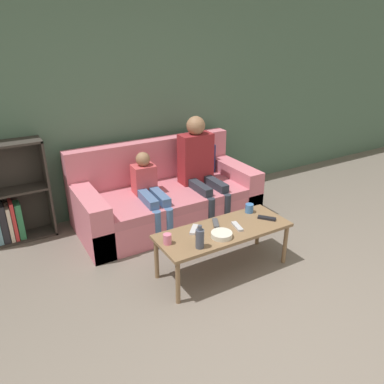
{
  "coord_description": "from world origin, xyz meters",
  "views": [
    {
      "loc": [
        -1.72,
        -1.34,
        2.09
      ],
      "look_at": [
        0.03,
        1.64,
        0.59
      ],
      "focal_mm": 35.0,
      "sensor_mm": 36.0,
      "label": 1
    }
  ],
  "objects": [
    {
      "name": "coffee_table",
      "position": [
        0.03,
        1.07,
        0.39
      ],
      "size": [
        1.25,
        0.48,
        0.44
      ],
      "color": "brown",
      "rests_on": "ground_plane"
    },
    {
      "name": "person_child",
      "position": [
        -0.23,
        2.1,
        0.5
      ],
      "size": [
        0.27,
        0.67,
        0.88
      ],
      "rotation": [
        0.0,
        0.0,
        -0.06
      ],
      "color": "#476693",
      "rests_on": "ground_plane"
    },
    {
      "name": "tv_remote_0",
      "position": [
        0.15,
        1.03,
        0.45
      ],
      "size": [
        0.08,
        0.18,
        0.02
      ],
      "rotation": [
        0.0,
        0.0,
        -0.22
      ],
      "color": "#B7B7BC",
      "rests_on": "coffee_table"
    },
    {
      "name": "cup_far",
      "position": [
        -0.52,
        1.1,
        0.48
      ],
      "size": [
        0.07,
        0.07,
        0.09
      ],
      "color": "pink",
      "rests_on": "coffee_table"
    },
    {
      "name": "bottle",
      "position": [
        -0.32,
        0.91,
        0.52
      ],
      "size": [
        0.07,
        0.07,
        0.21
      ],
      "color": "#424756",
      "rests_on": "coffee_table"
    },
    {
      "name": "person_adult",
      "position": [
        0.44,
        2.17,
        0.68
      ],
      "size": [
        0.39,
        0.67,
        1.2
      ],
      "rotation": [
        0.0,
        0.0,
        -0.01
      ],
      "color": "#282D38",
      "rests_on": "ground_plane"
    },
    {
      "name": "wall_back",
      "position": [
        0.0,
        2.84,
        1.3
      ],
      "size": [
        12.0,
        0.06,
        2.6
      ],
      "color": "#4C6B56",
      "rests_on": "ground_plane"
    },
    {
      "name": "tv_remote_1",
      "position": [
        0.49,
        1.02,
        0.45
      ],
      "size": [
        0.15,
        0.16,
        0.02
      ],
      "rotation": [
        0.0,
        0.0,
        0.69
      ],
      "color": "black",
      "rests_on": "coffee_table"
    },
    {
      "name": "bookshelf",
      "position": [
        -1.59,
        2.69,
        0.42
      ],
      "size": [
        0.74,
        0.28,
        1.07
      ],
      "color": "#332D28",
      "rests_on": "ground_plane"
    },
    {
      "name": "tv_remote_3",
      "position": [
        -0.22,
        1.18,
        0.45
      ],
      "size": [
        0.15,
        0.16,
        0.02
      ],
      "rotation": [
        0.0,
        0.0,
        -0.74
      ],
      "color": "#B7B7BC",
      "rests_on": "coffee_table"
    },
    {
      "name": "snack_bowl",
      "position": [
        -0.07,
        0.96,
        0.46
      ],
      "size": [
        0.19,
        0.19,
        0.05
      ],
      "color": "beige",
      "rests_on": "coffee_table"
    },
    {
      "name": "cup_near",
      "position": [
        0.44,
        1.22,
        0.48
      ],
      "size": [
        0.08,
        0.08,
        0.09
      ],
      "color": "#3D70B2",
      "rests_on": "coffee_table"
    },
    {
      "name": "couch",
      "position": [
        0.04,
        2.26,
        0.28
      ],
      "size": [
        2.06,
        0.98,
        0.89
      ],
      "color": "#D1707F",
      "rests_on": "ground_plane"
    },
    {
      "name": "tv_remote_2",
      "position": [
        0.02,
        1.18,
        0.45
      ],
      "size": [
        0.12,
        0.17,
        0.02
      ],
      "rotation": [
        0.0,
        0.0,
        -0.47
      ],
      "color": "#47474C",
      "rests_on": "coffee_table"
    },
    {
      "name": "ground_plane",
      "position": [
        0.0,
        0.0,
        0.0
      ],
      "size": [
        22.0,
        22.0,
        0.0
      ],
      "primitive_type": "plane",
      "color": "#70665B"
    }
  ]
}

